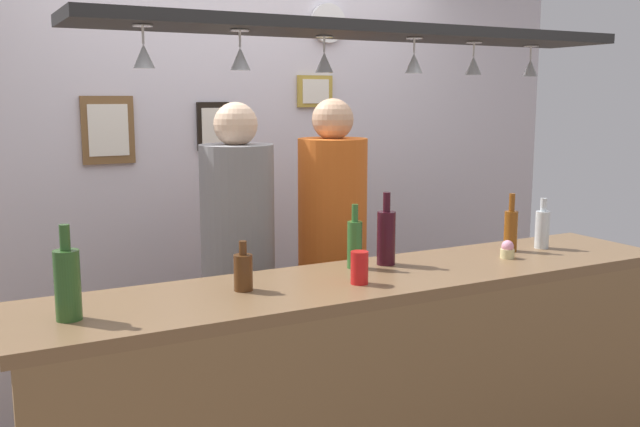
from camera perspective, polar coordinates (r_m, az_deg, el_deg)
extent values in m
cube|color=silver|center=(4.02, -6.69, 3.17)|extent=(4.40, 0.06, 2.60)
cube|color=brown|center=(2.78, 4.35, -5.38)|extent=(2.70, 0.55, 0.04)
cube|color=black|center=(2.74, 4.03, 14.36)|extent=(2.20, 0.36, 0.04)
cylinder|color=silver|center=(2.35, -14.01, 14.37)|extent=(0.06, 0.06, 0.00)
cylinder|color=silver|center=(2.35, -13.98, 13.70)|extent=(0.01, 0.01, 0.06)
cone|color=silver|center=(2.35, -13.92, 12.12)|extent=(0.07, 0.07, 0.08)
cylinder|color=silver|center=(2.46, -6.44, 14.35)|extent=(0.06, 0.06, 0.00)
cylinder|color=silver|center=(2.46, -6.43, 13.71)|extent=(0.01, 0.01, 0.06)
cone|color=silver|center=(2.45, -6.40, 12.20)|extent=(0.07, 0.07, 0.08)
cylinder|color=silver|center=(2.71, 0.34, 13.94)|extent=(0.06, 0.06, 0.00)
cylinder|color=silver|center=(2.70, 0.34, 13.36)|extent=(0.01, 0.01, 0.06)
cone|color=silver|center=(2.70, 0.34, 11.99)|extent=(0.07, 0.07, 0.08)
cylinder|color=silver|center=(2.79, 7.56, 13.72)|extent=(0.06, 0.06, 0.00)
cylinder|color=silver|center=(2.79, 7.55, 13.16)|extent=(0.01, 0.01, 0.06)
cone|color=silver|center=(2.79, 7.52, 11.83)|extent=(0.07, 0.07, 0.08)
cylinder|color=silver|center=(3.05, 12.23, 13.22)|extent=(0.06, 0.06, 0.00)
cylinder|color=silver|center=(3.05, 12.21, 12.70)|extent=(0.01, 0.01, 0.06)
cone|color=silver|center=(3.05, 12.17, 11.48)|extent=(0.07, 0.07, 0.08)
cylinder|color=silver|center=(3.33, 16.54, 12.70)|extent=(0.06, 0.06, 0.00)
cylinder|color=silver|center=(3.33, 16.51, 12.23)|extent=(0.01, 0.01, 0.06)
cone|color=silver|center=(3.33, 16.46, 11.11)|extent=(0.07, 0.07, 0.08)
cube|color=#2D334C|center=(3.51, -6.38, -12.86)|extent=(0.17, 0.18, 0.81)
cylinder|color=gray|center=(3.30, -6.62, -0.60)|extent=(0.34, 0.34, 0.70)
sphere|color=beige|center=(3.25, -6.77, 7.09)|extent=(0.20, 0.20, 0.20)
cube|color=#2D334C|center=(3.70, 0.97, -11.51)|extent=(0.17, 0.18, 0.82)
cylinder|color=orange|center=(3.51, 1.00, 0.23)|extent=(0.34, 0.34, 0.71)
sphere|color=tan|center=(3.46, 1.02, 7.54)|extent=(0.20, 0.20, 0.20)
cylinder|color=silver|center=(3.39, 17.35, -1.25)|extent=(0.06, 0.06, 0.17)
cylinder|color=silver|center=(3.37, 17.44, 0.67)|extent=(0.03, 0.03, 0.06)
cylinder|color=#380F19|center=(2.93, 5.32, -1.98)|extent=(0.08, 0.08, 0.22)
cylinder|color=#380F19|center=(2.91, 5.36, 0.92)|extent=(0.03, 0.03, 0.08)
cylinder|color=#512D14|center=(2.55, -6.16, -4.73)|extent=(0.07, 0.07, 0.13)
cylinder|color=#512D14|center=(2.53, -6.20, -2.75)|extent=(0.03, 0.03, 0.05)
cylinder|color=#336B2D|center=(2.87, 2.79, -2.52)|extent=(0.06, 0.06, 0.19)
cylinder|color=#336B2D|center=(2.84, 2.81, 0.05)|extent=(0.03, 0.03, 0.07)
cylinder|color=brown|center=(3.29, 15.01, -1.38)|extent=(0.06, 0.06, 0.18)
cylinder|color=brown|center=(3.27, 15.11, 0.86)|extent=(0.03, 0.03, 0.08)
cylinder|color=#2D5623|center=(2.33, -19.54, -5.43)|extent=(0.08, 0.08, 0.22)
cylinder|color=#2D5623|center=(2.30, -19.75, -1.81)|extent=(0.03, 0.03, 0.08)
cylinder|color=red|center=(2.63, 3.18, -4.35)|extent=(0.07, 0.07, 0.12)
cylinder|color=beige|center=(3.15, 14.75, -3.12)|extent=(0.06, 0.06, 0.04)
sphere|color=pink|center=(3.15, 14.78, -2.55)|extent=(0.05, 0.05, 0.05)
cube|color=black|center=(3.91, -8.52, 6.91)|extent=(0.18, 0.02, 0.26)
cube|color=white|center=(3.90, -8.46, 6.90)|extent=(0.14, 0.01, 0.20)
cube|color=#B29338|center=(4.15, -0.41, 9.75)|extent=(0.22, 0.02, 0.18)
cube|color=white|center=(4.14, -0.34, 9.75)|extent=(0.17, 0.01, 0.14)
cube|color=brown|center=(3.76, -16.60, 6.42)|extent=(0.26, 0.02, 0.34)
cube|color=white|center=(3.75, -16.57, 6.41)|extent=(0.20, 0.01, 0.26)
cylinder|color=white|center=(4.20, 0.65, 14.98)|extent=(0.22, 0.03, 0.22)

